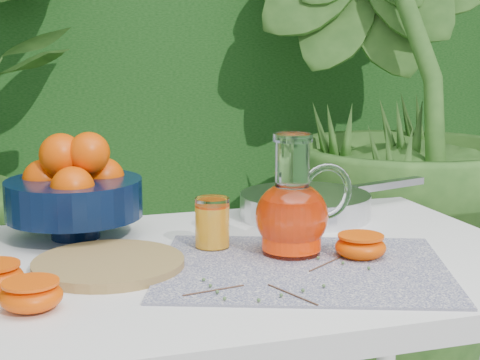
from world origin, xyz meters
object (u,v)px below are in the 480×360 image
object	(u,v)px
cutting_board	(109,264)
fruit_bowl	(74,189)
juice_pitcher	(293,212)
saute_pan	(307,204)
white_table	(243,303)

from	to	relation	value
cutting_board	fruit_bowl	bearing A→B (deg)	98.56
cutting_board	juice_pitcher	world-z (taller)	juice_pitcher
saute_pan	juice_pitcher	bearing A→B (deg)	-117.51
white_table	saute_pan	distance (m)	0.34
white_table	fruit_bowl	distance (m)	0.38
white_table	juice_pitcher	bearing A→B (deg)	-8.73
fruit_bowl	juice_pitcher	xyz separation A→B (m)	(0.34, -0.23, -0.02)
fruit_bowl	juice_pitcher	size ratio (longest dim) A/B	1.35
saute_pan	cutting_board	bearing A→B (deg)	-152.20
white_table	cutting_board	xyz separation A→B (m)	(-0.23, 0.00, 0.09)
saute_pan	fruit_bowl	bearing A→B (deg)	-177.83
white_table	cutting_board	world-z (taller)	cutting_board
cutting_board	saute_pan	distance (m)	0.50
white_table	saute_pan	size ratio (longest dim) A/B	2.01
juice_pitcher	fruit_bowl	bearing A→B (deg)	146.11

